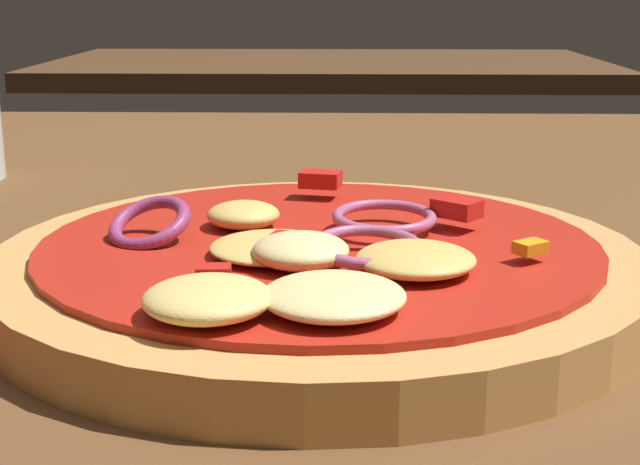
% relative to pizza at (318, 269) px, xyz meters
% --- Properties ---
extents(dining_table, '(1.21, 1.04, 0.03)m').
position_rel_pizza_xyz_m(dining_table, '(-0.06, 0.00, -0.03)').
color(dining_table, brown).
rests_on(dining_table, ground).
extents(pizza, '(0.25, 0.25, 0.04)m').
position_rel_pizza_xyz_m(pizza, '(0.00, 0.00, 0.00)').
color(pizza, tan).
rests_on(pizza, dining_table).
extents(background_table, '(0.85, 0.48, 0.03)m').
position_rel_pizza_xyz_m(background_table, '(-0.02, 1.15, -0.03)').
color(background_table, '#4C301C').
rests_on(background_table, ground).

